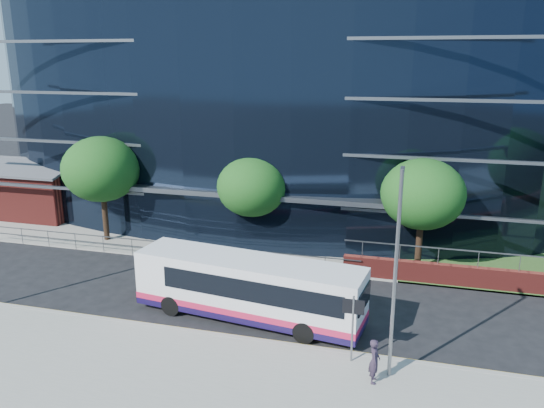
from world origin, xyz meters
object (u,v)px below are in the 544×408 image
(street_sign, at_px, (353,315))
(tree_far_b, at_px, (252,187))
(brick_pavilion, at_px, (35,189))
(tree_far_c, at_px, (423,194))
(pedestrian, at_px, (374,361))
(city_bus, at_px, (250,288))
(tree_far_a, at_px, (101,169))
(streetlight_east, at_px, (396,270))

(street_sign, distance_m, tree_far_b, 13.54)
(brick_pavilion, height_order, street_sign, brick_pavilion)
(street_sign, bearing_deg, tree_far_c, 76.71)
(pedestrian, bearing_deg, tree_far_c, -10.90)
(street_sign, height_order, pedestrian, street_sign)
(city_bus, height_order, pedestrian, city_bus)
(tree_far_a, relative_size, city_bus, 0.63)
(city_bus, distance_m, pedestrian, 7.10)
(tree_far_a, relative_size, tree_far_b, 1.15)
(tree_far_a, distance_m, city_bus, 15.19)
(tree_far_b, bearing_deg, tree_far_a, -177.14)
(street_sign, height_order, tree_far_b, tree_far_b)
(brick_pavilion, bearing_deg, city_bus, -30.15)
(city_bus, bearing_deg, tree_far_b, 113.85)
(tree_far_a, xyz_separation_m, city_bus, (12.49, -7.99, -3.31))
(tree_far_b, height_order, streetlight_east, streetlight_east)
(tree_far_a, height_order, tree_far_b, tree_far_a)
(tree_far_b, bearing_deg, brick_pavilion, 168.12)
(brick_pavilion, distance_m, streetlight_east, 32.19)
(tree_far_a, bearing_deg, brick_pavilion, 153.45)
(brick_pavilion, xyz_separation_m, tree_far_a, (9.00, -4.50, 2.92))
(brick_pavilion, bearing_deg, streetlight_east, -29.24)
(city_bus, bearing_deg, streetlight_east, -18.62)
(brick_pavilion, relative_size, tree_far_a, 1.23)
(brick_pavilion, xyz_separation_m, tree_far_b, (19.00, -4.00, 2.27))
(streetlight_east, bearing_deg, pedestrian, -131.01)
(streetlight_east, bearing_deg, tree_far_b, 127.63)
(tree_far_c, bearing_deg, tree_far_a, 180.00)
(brick_pavilion, bearing_deg, tree_far_c, -8.82)
(tree_far_b, height_order, city_bus, tree_far_b)
(streetlight_east, distance_m, pedestrian, 3.52)
(tree_far_b, bearing_deg, streetlight_east, -52.37)
(street_sign, relative_size, streetlight_east, 0.35)
(tree_far_c, distance_m, pedestrian, 12.39)
(streetlight_east, bearing_deg, brick_pavilion, 150.76)
(street_sign, xyz_separation_m, tree_far_a, (-17.50, 10.59, 2.71))
(tree_far_a, bearing_deg, pedestrian, -32.54)
(brick_pavilion, xyz_separation_m, city_bus, (21.49, -12.48, -0.38))
(street_sign, distance_m, pedestrian, 1.91)
(tree_far_a, height_order, streetlight_east, streetlight_east)
(tree_far_a, bearing_deg, city_bus, -32.59)
(tree_far_a, relative_size, streetlight_east, 0.87)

